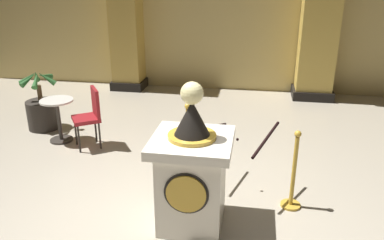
{
  "coord_description": "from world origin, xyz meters",
  "views": [
    {
      "loc": [
        0.88,
        -3.6,
        2.64
      ],
      "look_at": [
        0.27,
        -0.01,
        1.24
      ],
      "focal_mm": 36.15,
      "sensor_mm": 36.0,
      "label": 1
    }
  ],
  "objects_px": {
    "stanchion_far": "(188,150)",
    "potted_palm_left": "(42,110)",
    "stanchion_near": "(293,181)",
    "cafe_chair_red": "(90,113)",
    "pedestal_clock": "(192,173)",
    "cafe_table": "(58,115)"
  },
  "relations": [
    {
      "from": "pedestal_clock",
      "to": "cafe_table",
      "type": "height_order",
      "value": "pedestal_clock"
    },
    {
      "from": "pedestal_clock",
      "to": "stanchion_far",
      "type": "distance_m",
      "value": 1.17
    },
    {
      "from": "pedestal_clock",
      "to": "cafe_chair_red",
      "type": "height_order",
      "value": "pedestal_clock"
    },
    {
      "from": "cafe_chair_red",
      "to": "pedestal_clock",
      "type": "bearing_deg",
      "value": -42.45
    },
    {
      "from": "stanchion_near",
      "to": "cafe_chair_red",
      "type": "bearing_deg",
      "value": 157.96
    },
    {
      "from": "pedestal_clock",
      "to": "potted_palm_left",
      "type": "bearing_deg",
      "value": 143.08
    },
    {
      "from": "pedestal_clock",
      "to": "potted_palm_left",
      "type": "relative_size",
      "value": 1.51
    },
    {
      "from": "stanchion_near",
      "to": "stanchion_far",
      "type": "distance_m",
      "value": 1.48
    },
    {
      "from": "pedestal_clock",
      "to": "stanchion_near",
      "type": "relative_size",
      "value": 1.66
    },
    {
      "from": "pedestal_clock",
      "to": "cafe_table",
      "type": "xyz_separation_m",
      "value": [
        -2.53,
        1.87,
        -0.18
      ]
    },
    {
      "from": "cafe_table",
      "to": "stanchion_near",
      "type": "bearing_deg",
      "value": -20.12
    },
    {
      "from": "cafe_table",
      "to": "cafe_chair_red",
      "type": "relative_size",
      "value": 0.75
    },
    {
      "from": "stanchion_near",
      "to": "potted_palm_left",
      "type": "distance_m",
      "value": 4.59
    },
    {
      "from": "pedestal_clock",
      "to": "cafe_table",
      "type": "distance_m",
      "value": 3.15
    },
    {
      "from": "stanchion_far",
      "to": "cafe_chair_red",
      "type": "distance_m",
      "value": 1.81
    },
    {
      "from": "potted_palm_left",
      "to": "stanchion_near",
      "type": "bearing_deg",
      "value": -23.16
    },
    {
      "from": "stanchion_near",
      "to": "potted_palm_left",
      "type": "xyz_separation_m",
      "value": [
        -4.22,
        1.81,
        -0.0
      ]
    },
    {
      "from": "potted_palm_left",
      "to": "pedestal_clock",
      "type": "bearing_deg",
      "value": -36.92
    },
    {
      "from": "pedestal_clock",
      "to": "potted_palm_left",
      "type": "distance_m",
      "value": 3.9
    },
    {
      "from": "cafe_chair_red",
      "to": "cafe_table",
      "type": "bearing_deg",
      "value": 170.06
    },
    {
      "from": "stanchion_far",
      "to": "potted_palm_left",
      "type": "distance_m",
      "value": 3.11
    },
    {
      "from": "potted_palm_left",
      "to": "cafe_table",
      "type": "bearing_deg",
      "value": -39.34
    }
  ]
}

